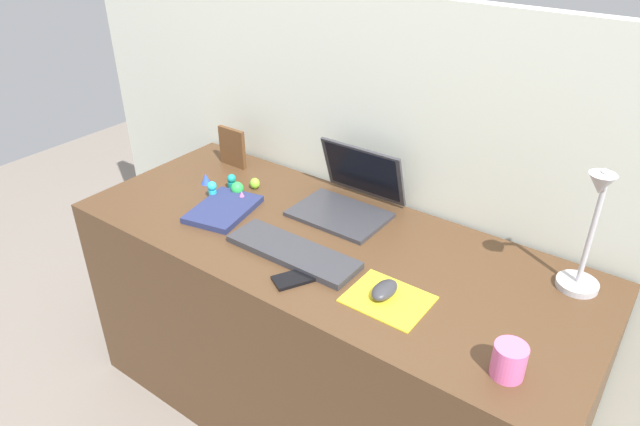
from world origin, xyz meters
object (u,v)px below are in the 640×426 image
object	(u,v)px
notebook_pad	(224,209)
toy_figurine_pink	(242,197)
keyboard	(293,252)
mouse	(384,290)
toy_figurine_lime	(255,183)
toy_figurine_green	(237,189)
picture_frame	(232,147)
laptop	(350,195)
desk_lamp	(589,237)
cell_phone	(297,278)
toy_figurine_cyan	(212,189)
toy_figurine_blue	(206,179)
coffee_mug	(509,361)
toy_figurine_teal	(232,182)

from	to	relation	value
notebook_pad	toy_figurine_pink	distance (m)	0.09
keyboard	toy_figurine_pink	size ratio (longest dim) A/B	10.65
mouse	keyboard	bearing A→B (deg)	178.19
keyboard	toy_figurine_lime	distance (m)	0.44
mouse	toy_figurine_green	bearing A→B (deg)	165.40
picture_frame	toy_figurine_green	size ratio (longest dim) A/B	3.01
laptop	notebook_pad	distance (m)	0.42
toy_figurine_pink	desk_lamp	bearing A→B (deg)	8.24
cell_phone	toy_figurine_pink	size ratio (longest dim) A/B	3.33
laptop	picture_frame	bearing A→B (deg)	178.24
toy_figurine_cyan	toy_figurine_blue	bearing A→B (deg)	147.48
picture_frame	coffee_mug	bearing A→B (deg)	-18.98
toy_figurine_green	toy_figurine_cyan	distance (m)	0.09
toy_figurine_green	toy_figurine_blue	bearing A→B (deg)	-178.41
picture_frame	coffee_mug	distance (m)	1.31
toy_figurine_blue	toy_figurine_green	distance (m)	0.15
notebook_pad	toy_figurine_green	xyz separation A→B (m)	(-0.04, 0.11, 0.01)
coffee_mug	toy_figurine_blue	world-z (taller)	coffee_mug
notebook_pad	picture_frame	distance (m)	0.36
desk_lamp	toy_figurine_cyan	size ratio (longest dim) A/B	5.99
keyboard	desk_lamp	size ratio (longest dim) A/B	1.08
toy_figurine_blue	toy_figurine_pink	distance (m)	0.20
mouse	toy_figurine_teal	distance (m)	0.77
toy_figurine_lime	mouse	bearing A→B (deg)	-20.51
coffee_mug	toy_figurine_cyan	xyz separation A→B (m)	(-1.11, 0.19, -0.01)
notebook_pad	coffee_mug	distance (m)	1.02
laptop	toy_figurine_blue	world-z (taller)	laptop
toy_figurine_pink	toy_figurine_teal	bearing A→B (deg)	153.03
toy_figurine_teal	mouse	bearing A→B (deg)	-15.28
toy_figurine_teal	laptop	bearing A→B (deg)	17.18
toy_figurine_teal	toy_figurine_cyan	xyz separation A→B (m)	(-0.01, -0.09, 0.01)
laptop	toy_figurine_lime	bearing A→B (deg)	-167.95
mouse	cell_phone	distance (m)	0.24
laptop	toy_figurine_pink	bearing A→B (deg)	-151.74
notebook_pad	keyboard	bearing A→B (deg)	-21.81
cell_phone	desk_lamp	world-z (taller)	desk_lamp
cell_phone	desk_lamp	xyz separation A→B (m)	(0.63, 0.39, 0.17)
picture_frame	cell_phone	bearing A→B (deg)	-33.46
toy_figurine_cyan	cell_phone	bearing A→B (deg)	-20.43
keyboard	cell_phone	bearing A→B (deg)	-46.66
keyboard	toy_figurine_lime	xyz separation A→B (m)	(-0.37, 0.25, 0.01)
keyboard	toy_figurine_cyan	distance (m)	0.45
toy_figurine_teal	toy_figurine_lime	bearing A→B (deg)	40.94
picture_frame	toy_figurine_blue	bearing A→B (deg)	-80.82
desk_lamp	notebook_pad	bearing A→B (deg)	-167.12
laptop	desk_lamp	xyz separation A→B (m)	(0.73, -0.02, 0.12)
coffee_mug	toy_figurine_green	distance (m)	1.09
picture_frame	toy_figurine_teal	xyz separation A→B (m)	(0.13, -0.14, -0.05)
toy_figurine_lime	toy_figurine_green	distance (m)	0.08
toy_figurine_teal	coffee_mug	bearing A→B (deg)	-14.25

